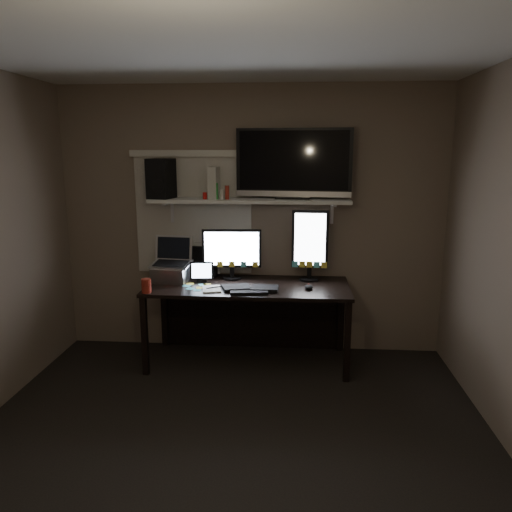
# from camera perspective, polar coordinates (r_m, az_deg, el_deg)

# --- Properties ---
(floor) EXTENTS (3.60, 3.60, 0.00)m
(floor) POSITION_cam_1_polar(r_m,az_deg,el_deg) (3.46, -3.21, -21.52)
(floor) COLOR black
(floor) RESTS_ON ground
(ceiling) EXTENTS (3.60, 3.60, 0.00)m
(ceiling) POSITION_cam_1_polar(r_m,az_deg,el_deg) (2.94, -3.83, 23.53)
(ceiling) COLOR silver
(ceiling) RESTS_ON back_wall
(back_wall) EXTENTS (3.60, 0.00, 3.60)m
(back_wall) POSITION_cam_1_polar(r_m,az_deg,el_deg) (4.72, -0.52, 3.98)
(back_wall) COLOR #6D5D4E
(back_wall) RESTS_ON floor
(window_blinds) EXTENTS (1.10, 0.02, 1.10)m
(window_blinds) POSITION_cam_1_polar(r_m,az_deg,el_deg) (4.78, -7.15, 4.59)
(window_blinds) COLOR beige
(window_blinds) RESTS_ON back_wall
(desk) EXTENTS (1.80, 0.75, 0.73)m
(desk) POSITION_cam_1_polar(r_m,az_deg,el_deg) (4.63, -0.77, -5.03)
(desk) COLOR black
(desk) RESTS_ON floor
(wall_shelf) EXTENTS (1.80, 0.35, 0.03)m
(wall_shelf) POSITION_cam_1_polar(r_m,az_deg,el_deg) (4.52, -0.72, 6.37)
(wall_shelf) COLOR silver
(wall_shelf) RESTS_ON back_wall
(monitor_landscape) EXTENTS (0.55, 0.08, 0.48)m
(monitor_landscape) POSITION_cam_1_polar(r_m,az_deg,el_deg) (4.62, -2.79, 0.25)
(monitor_landscape) COLOR black
(monitor_landscape) RESTS_ON desk
(monitor_portrait) EXTENTS (0.33, 0.07, 0.66)m
(monitor_portrait) POSITION_cam_1_polar(r_m,az_deg,el_deg) (4.58, 6.18, 1.26)
(monitor_portrait) COLOR black
(monitor_portrait) RESTS_ON desk
(keyboard) EXTENTS (0.51, 0.25, 0.03)m
(keyboard) POSITION_cam_1_polar(r_m,az_deg,el_deg) (4.30, -0.64, -3.70)
(keyboard) COLOR black
(keyboard) RESTS_ON desk
(mouse) EXTENTS (0.09, 0.12, 0.04)m
(mouse) POSITION_cam_1_polar(r_m,az_deg,el_deg) (4.35, 6.04, -3.54)
(mouse) COLOR black
(mouse) RESTS_ON desk
(notepad) EXTENTS (0.20, 0.24, 0.01)m
(notepad) POSITION_cam_1_polar(r_m,az_deg,el_deg) (4.33, -5.10, -3.78)
(notepad) COLOR silver
(notepad) RESTS_ON desk
(tablet) EXTENTS (0.22, 0.11, 0.19)m
(tablet) POSITION_cam_1_polar(r_m,az_deg,el_deg) (4.58, -6.20, -1.79)
(tablet) COLOR black
(tablet) RESTS_ON desk
(file_sorter) EXTENTS (0.26, 0.15, 0.31)m
(file_sorter) POSITION_cam_1_polar(r_m,az_deg,el_deg) (4.79, -5.78, -0.42)
(file_sorter) COLOR black
(file_sorter) RESTS_ON desk
(laptop) EXTENTS (0.38, 0.32, 0.40)m
(laptop) POSITION_cam_1_polar(r_m,az_deg,el_deg) (4.60, -9.71, -0.46)
(laptop) COLOR silver
(laptop) RESTS_ON desk
(cup) EXTENTS (0.10, 0.10, 0.12)m
(cup) POSITION_cam_1_polar(r_m,az_deg,el_deg) (4.31, -12.42, -3.35)
(cup) COLOR maroon
(cup) RESTS_ON desk
(sticky_notes) EXTENTS (0.32, 0.25, 0.00)m
(sticky_notes) POSITION_cam_1_polar(r_m,az_deg,el_deg) (4.42, -6.61, -3.53)
(sticky_notes) COLOR gold
(sticky_notes) RESTS_ON desk
(tv) EXTENTS (1.05, 0.30, 0.62)m
(tv) POSITION_cam_1_polar(r_m,az_deg,el_deg) (4.53, 4.33, 10.47)
(tv) COLOR black
(tv) RESTS_ON wall_shelf
(game_console) EXTENTS (0.08, 0.24, 0.28)m
(game_console) POSITION_cam_1_polar(r_m,az_deg,el_deg) (4.57, -4.83, 8.36)
(game_console) COLOR #BAB6A7
(game_console) RESTS_ON wall_shelf
(speaker) EXTENTS (0.24, 0.27, 0.36)m
(speaker) POSITION_cam_1_polar(r_m,az_deg,el_deg) (4.63, -10.78, 8.68)
(speaker) COLOR black
(speaker) RESTS_ON wall_shelf
(bottles) EXTENTS (0.24, 0.09, 0.15)m
(bottles) POSITION_cam_1_polar(r_m,az_deg,el_deg) (4.48, -4.60, 7.42)
(bottles) COLOR #A50F0C
(bottles) RESTS_ON wall_shelf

